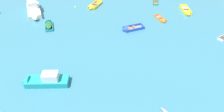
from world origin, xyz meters
TOP-DOWN VIEW (x-y plane):
  - rowboat_green_outer_right at (13.39, 39.81)m, footprint 2.01×2.96m
  - rowboat_blue_far_left at (4.26, 30.26)m, footprint 3.94×1.77m
  - rowboat_yellow_far_back at (0.09, 39.85)m, footprint 3.65×4.07m
  - motor_launch_white_back_row_right at (-10.72, 39.92)m, footprint 2.92×7.07m
  - motor_launch_turquoise_midfield_right at (-8.75, 21.42)m, footprint 5.59×2.66m
  - rowboat_orange_center at (11.03, 31.62)m, footprint 1.32×3.09m
  - rowboat_yellow_cluster_outer at (16.75, 33.19)m, footprint 2.34×4.49m
  - rowboat_turquoise_back_row_left at (-8.19, 34.97)m, footprint 1.29×3.45m
  - mooring_buoy_near_foreground at (-3.10, 41.15)m, footprint 0.37×0.37m

SIDE VIEW (x-z plane):
  - mooring_buoy_near_foreground at x=-3.10m, z-range -0.18..0.18m
  - rowboat_green_outer_right at x=13.39m, z-range -0.32..0.56m
  - rowboat_orange_center at x=11.03m, z-range -0.33..0.62m
  - rowboat_yellow_far_back at x=0.09m, z-range -0.49..0.86m
  - rowboat_blue_far_left at x=4.26m, z-range -0.41..0.82m
  - rowboat_yellow_cluster_outer at x=16.75m, z-range -0.38..0.82m
  - rowboat_turquoise_back_row_left at x=-8.19m, z-range -0.27..0.83m
  - motor_launch_turquoise_midfield_right at x=-8.75m, z-range -0.40..1.47m
  - motor_launch_white_back_row_right at x=-10.72m, z-range -0.58..1.99m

